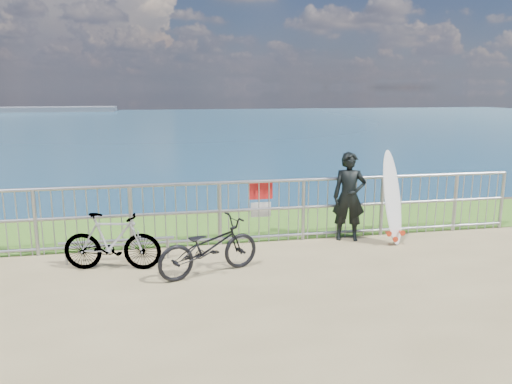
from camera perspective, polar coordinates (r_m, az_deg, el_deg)
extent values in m
plane|color=#3F7720|center=(9.92, -2.01, -3.87)|extent=(120.00, 120.00, 0.00)
cube|color=brown|center=(11.92, -2.87, -14.00)|extent=(120.00, 0.30, 5.00)
plane|color=navy|center=(97.04, -10.29, 7.11)|extent=(260.00, 260.00, 0.00)
cube|color=#565E68|center=(181.47, -26.94, 8.39)|extent=(70.00, 12.00, 1.50)
cylinder|color=#94979D|center=(8.61, -0.90, 1.17)|extent=(10.00, 0.06, 0.06)
cylinder|color=#94979D|center=(8.72, -0.89, -2.03)|extent=(10.00, 0.05, 0.05)
cylinder|color=#94979D|center=(8.85, -0.88, -5.20)|extent=(10.00, 0.05, 0.05)
cylinder|color=#94979D|center=(8.83, -23.89, -3.25)|extent=(0.06, 0.06, 1.10)
cylinder|color=#94979D|center=(8.61, -14.11, -2.94)|extent=(0.06, 0.06, 1.10)
cylinder|color=#94979D|center=(8.66, -4.15, -2.53)|extent=(0.06, 0.06, 1.10)
cylinder|color=#94979D|center=(8.95, 5.42, -2.06)|extent=(0.06, 0.06, 1.10)
cylinder|color=#94979D|center=(9.48, 14.15, -1.59)|extent=(0.06, 0.06, 1.10)
cylinder|color=#94979D|center=(10.21, 21.80, -1.14)|extent=(0.06, 0.06, 1.10)
cylinder|color=#94979D|center=(10.78, 26.27, -0.87)|extent=(0.06, 0.06, 1.10)
cube|color=red|center=(8.75, 0.56, 0.14)|extent=(0.42, 0.02, 0.30)
cube|color=white|center=(8.74, 0.56, 0.13)|extent=(0.38, 0.01, 0.08)
cube|color=white|center=(8.82, 0.55, -2.02)|extent=(0.36, 0.02, 0.26)
imported|color=black|center=(9.02, 10.58, -0.52)|extent=(0.66, 0.53, 1.59)
ellipsoid|color=white|center=(8.98, 15.33, -0.59)|extent=(0.56, 0.54, 1.65)
cone|color=red|center=(8.96, 14.73, -4.49)|extent=(0.10, 0.18, 0.10)
cone|color=red|center=(9.07, 16.17, -4.38)|extent=(0.10, 0.18, 0.10)
cone|color=red|center=(9.05, 15.42, -5.09)|extent=(0.10, 0.18, 0.10)
imported|color=black|center=(7.35, -5.41, -6.26)|extent=(1.68, 1.08, 0.84)
imported|color=black|center=(7.79, -16.12, -5.45)|extent=(1.52, 0.70, 0.88)
cylinder|color=#94979D|center=(8.15, -15.57, -5.38)|extent=(1.76, 0.05, 0.05)
cylinder|color=#94979D|center=(8.31, -20.89, -6.65)|extent=(0.04, 0.04, 0.34)
cylinder|color=#94979D|center=(8.18, -10.03, -6.32)|extent=(0.04, 0.04, 0.34)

